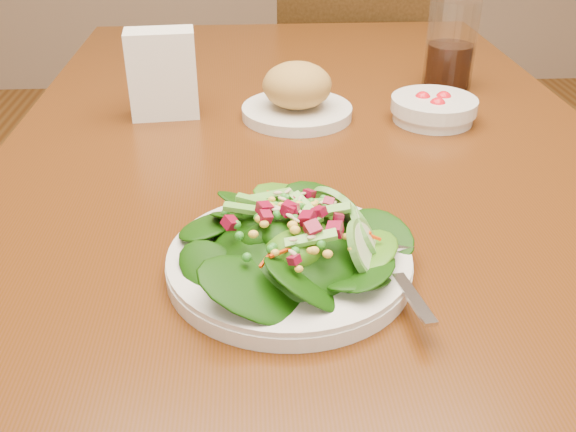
% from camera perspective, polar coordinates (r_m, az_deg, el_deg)
% --- Properties ---
extents(dining_table, '(0.90, 1.40, 0.75)m').
position_cam_1_polar(dining_table, '(1.02, 1.72, 1.95)').
color(dining_table, '#492210').
rests_on(dining_table, ground_plane).
extents(chair_far, '(0.53, 0.53, 0.95)m').
position_cam_1_polar(chair_far, '(1.91, 6.16, 10.77)').
color(chair_far, '#402912').
rests_on(chair_far, ground_plane).
extents(salad_plate, '(0.25, 0.25, 0.07)m').
position_cam_1_polar(salad_plate, '(0.64, 0.90, -2.93)').
color(salad_plate, silver).
rests_on(salad_plate, dining_table).
extents(bread_plate, '(0.18, 0.18, 0.09)m').
position_cam_1_polar(bread_plate, '(1.03, 0.81, 10.67)').
color(bread_plate, silver).
rests_on(bread_plate, dining_table).
extents(tomato_bowl, '(0.13, 0.13, 0.04)m').
position_cam_1_polar(tomato_bowl, '(1.05, 12.81, 9.28)').
color(tomato_bowl, silver).
rests_on(tomato_bowl, dining_table).
extents(drinking_glass, '(0.09, 0.09, 0.15)m').
position_cam_1_polar(drinking_glass, '(1.20, 14.22, 14.09)').
color(drinking_glass, silver).
rests_on(drinking_glass, dining_table).
extents(napkin_holder, '(0.11, 0.07, 0.14)m').
position_cam_1_polar(napkin_holder, '(1.05, -11.11, 12.49)').
color(napkin_holder, white).
rests_on(napkin_holder, dining_table).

